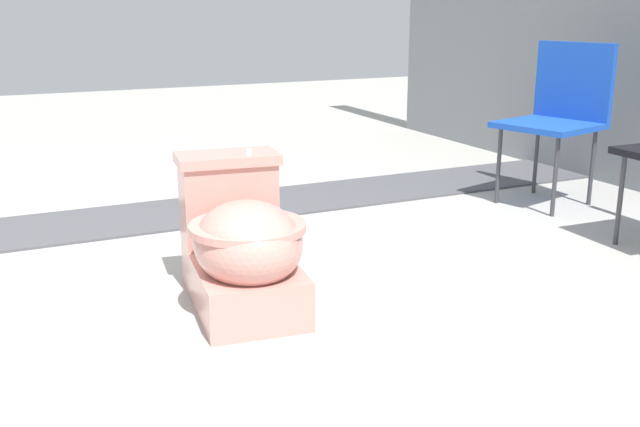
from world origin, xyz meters
TOP-DOWN VIEW (x-y plane):
  - ground_plane at (0.00, 0.00)m, footprint 14.00×14.00m
  - gravel_strip at (-1.19, 0.50)m, footprint 0.56×8.00m
  - toilet at (0.07, 0.25)m, footprint 0.67×0.45m
  - folding_chair_left at (-0.58, 2.26)m, footprint 0.54×0.54m

SIDE VIEW (x-z plane):
  - ground_plane at x=0.00m, z-range 0.00..0.00m
  - gravel_strip at x=-1.19m, z-range 0.00..0.01m
  - toilet at x=0.07m, z-range -0.04..0.48m
  - folding_chair_left at x=-0.58m, z-range 0.09..0.93m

